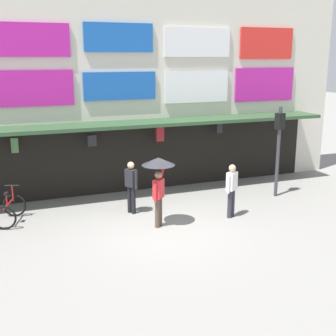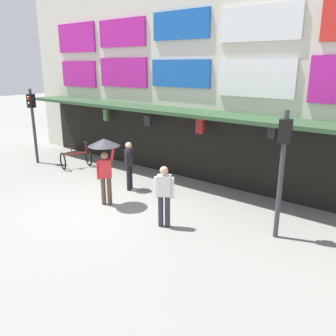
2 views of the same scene
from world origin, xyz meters
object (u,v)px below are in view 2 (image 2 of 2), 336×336
Objects in this scene: pedestrian_in_black at (129,163)px; pedestrian_in_green at (164,193)px; traffic_light_far at (283,155)px; traffic_light_near at (32,114)px; pedestrian_with_umbrella at (104,153)px; bicycle_parked at (76,158)px.

pedestrian_in_black is 3.14m from pedestrian_in_green.
pedestrian_in_green is at bearing -152.35° from traffic_light_far.
traffic_light_near is 5.75m from pedestrian_in_black.
traffic_light_near is 10.96m from traffic_light_far.
pedestrian_in_black is at bearing 106.22° from pedestrian_with_umbrella.
traffic_light_far is at bearing -1.35° from pedestrian_in_black.
bicycle_parked is (1.97, 0.63, -1.75)m from traffic_light_near.
traffic_light_far is at bearing -3.90° from bicycle_parked.
bicycle_parked is 0.79× the size of pedestrian_in_green.
traffic_light_near is 1.90× the size of pedestrian_in_black.
traffic_light_near is 1.90× the size of pedestrian_in_green.
bicycle_parked is at bearing 172.41° from pedestrian_in_black.
traffic_light_far is 5.11m from pedestrian_with_umbrella.
pedestrian_in_black is (5.63, 0.14, -1.19)m from traffic_light_near.
pedestrian_in_black is (-5.33, 0.13, -1.19)m from traffic_light_far.
pedestrian_with_umbrella is (4.07, -1.89, 1.25)m from bicycle_parked.
pedestrian_in_black is (3.66, -0.49, 0.55)m from bicycle_parked.
traffic_light_far is 1.54× the size of pedestrian_with_umbrella.
traffic_light_far is 9.18m from bicycle_parked.
pedestrian_in_black reaches higher than bicycle_parked.
pedestrian_in_black and pedestrian_in_green have the same top height.
traffic_light_near is 8.59m from pedestrian_in_green.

